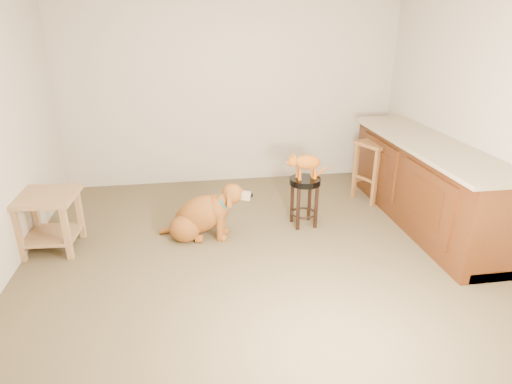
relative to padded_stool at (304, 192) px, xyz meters
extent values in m
cube|color=brown|center=(-0.61, -0.42, -0.39)|extent=(4.50, 4.00, 0.01)
cube|color=#B3A690|center=(-0.61, 1.58, 0.91)|extent=(4.50, 0.04, 2.60)
cube|color=#B3A690|center=(-0.61, -2.42, 0.91)|extent=(4.50, 0.04, 2.60)
cube|color=#B3A690|center=(1.64, -0.42, 0.91)|extent=(0.04, 4.00, 2.60)
cube|color=#4A230D|center=(1.34, -0.12, 0.06)|extent=(0.60, 2.50, 0.90)
cube|color=gray|center=(1.31, -0.12, 0.53)|extent=(0.70, 2.56, 0.04)
cube|color=black|center=(1.38, -0.12, -0.34)|extent=(0.52, 2.50, 0.10)
cube|color=#4A230D|center=(1.03, -0.67, 0.11)|extent=(0.02, 0.90, 0.62)
cube|color=#4A230D|center=(1.03, 0.43, 0.11)|extent=(0.02, 0.90, 0.62)
cube|color=#3D1C0A|center=(1.02, -0.67, 0.11)|extent=(0.02, 0.60, 0.40)
cube|color=#3D1C0A|center=(1.02, 0.43, 0.11)|extent=(0.02, 0.60, 0.40)
cylinder|color=black|center=(0.09, 0.11, -0.15)|extent=(0.04, 0.04, 0.49)
cylinder|color=black|center=(-0.11, 0.09, -0.15)|extent=(0.04, 0.04, 0.49)
cylinder|color=black|center=(0.11, -0.09, -0.15)|extent=(0.04, 0.04, 0.49)
cylinder|color=black|center=(-0.09, -0.11, -0.15)|extent=(0.04, 0.04, 0.49)
torus|color=black|center=(0.00, 0.00, -0.25)|extent=(0.31, 0.31, 0.02)
cylinder|color=black|center=(0.00, 0.00, 0.13)|extent=(0.34, 0.34, 0.07)
cube|color=brown|center=(1.14, 0.79, -0.04)|extent=(0.06, 0.06, 0.71)
cube|color=brown|center=(0.84, 0.66, -0.04)|extent=(0.06, 0.06, 0.71)
cube|color=brown|center=(1.27, 0.50, -0.04)|extent=(0.06, 0.06, 0.71)
cube|color=brown|center=(0.98, 0.36, -0.04)|extent=(0.06, 0.06, 0.71)
cube|color=brown|center=(1.06, 0.58, 0.34)|extent=(0.54, 0.54, 0.04)
cube|color=olive|center=(-2.38, 0.07, -0.12)|extent=(0.06, 0.06, 0.54)
cube|color=olive|center=(-2.81, 0.10, -0.12)|extent=(0.06, 0.06, 0.54)
cube|color=olive|center=(-2.41, -0.36, -0.12)|extent=(0.06, 0.06, 0.54)
cube|color=olive|center=(-2.84, -0.34, -0.12)|extent=(0.06, 0.06, 0.54)
cube|color=olive|center=(-2.61, -0.13, 0.17)|extent=(0.60, 0.60, 0.04)
cube|color=olive|center=(-2.61, -0.13, -0.24)|extent=(0.51, 0.51, 0.03)
ellipsoid|color=brown|center=(-1.26, 0.05, -0.26)|extent=(0.37, 0.33, 0.29)
ellipsoid|color=brown|center=(-1.31, -0.18, -0.26)|extent=(0.37, 0.33, 0.29)
cylinder|color=brown|center=(-1.10, 0.04, -0.36)|extent=(0.09, 0.10, 0.09)
cylinder|color=brown|center=(-1.17, -0.23, -0.36)|extent=(0.09, 0.10, 0.09)
ellipsoid|color=brown|center=(-1.13, -0.10, -0.14)|extent=(0.72, 0.49, 0.59)
ellipsoid|color=brown|center=(-0.97, -0.14, -0.07)|extent=(0.30, 0.32, 0.30)
cylinder|color=brown|center=(-0.91, -0.06, -0.22)|extent=(0.09, 0.09, 0.35)
cylinder|color=brown|center=(-0.95, -0.22, -0.22)|extent=(0.09, 0.09, 0.35)
sphere|color=brown|center=(-0.89, -0.07, -0.37)|extent=(0.09, 0.09, 0.09)
sphere|color=brown|center=(-0.92, -0.23, -0.37)|extent=(0.09, 0.09, 0.09)
cylinder|color=brown|center=(-0.90, -0.15, 0.02)|extent=(0.24, 0.20, 0.22)
ellipsoid|color=brown|center=(-0.81, -0.17, 0.11)|extent=(0.26, 0.24, 0.21)
cube|color=#90765A|center=(-0.69, -0.20, 0.09)|extent=(0.16, 0.11, 0.10)
sphere|color=black|center=(-0.63, -0.22, 0.09)|extent=(0.05, 0.05, 0.05)
cube|color=brown|center=(-0.80, -0.08, 0.08)|extent=(0.06, 0.06, 0.16)
cube|color=brown|center=(-0.85, -0.26, 0.08)|extent=(0.06, 0.06, 0.16)
torus|color=#0B595C|center=(-0.90, -0.15, 0.02)|extent=(0.16, 0.22, 0.18)
cylinder|color=#D8BF4C|center=(-0.85, -0.16, -0.05)|extent=(0.01, 0.04, 0.04)
cylinder|color=brown|center=(-1.45, 0.02, -0.36)|extent=(0.28, 0.10, 0.06)
ellipsoid|color=#92480E|center=(0.02, 0.00, 0.34)|extent=(0.33, 0.17, 0.20)
cylinder|color=#92480E|center=(-0.08, 0.04, 0.22)|extent=(0.03, 0.03, 0.12)
sphere|color=#92480E|center=(-0.08, 0.04, 0.17)|extent=(0.04, 0.04, 0.04)
cylinder|color=#92480E|center=(-0.07, -0.05, 0.22)|extent=(0.03, 0.03, 0.12)
sphere|color=#92480E|center=(-0.07, -0.05, 0.17)|extent=(0.04, 0.04, 0.04)
cylinder|color=#92480E|center=(0.09, 0.05, 0.22)|extent=(0.03, 0.03, 0.12)
sphere|color=#92480E|center=(0.09, 0.05, 0.17)|extent=(0.04, 0.04, 0.04)
cylinder|color=#92480E|center=(0.10, -0.03, 0.22)|extent=(0.03, 0.03, 0.12)
sphere|color=#92480E|center=(0.10, -0.03, 0.17)|extent=(0.04, 0.04, 0.04)
sphere|color=#92480E|center=(-0.15, -0.01, 0.36)|extent=(0.11, 0.11, 0.11)
sphere|color=#92480E|center=(-0.20, -0.02, 0.35)|extent=(0.04, 0.04, 0.04)
sphere|color=brown|center=(-0.21, -0.02, 0.35)|extent=(0.02, 0.02, 0.02)
cone|color=#92480E|center=(-0.14, 0.02, 0.42)|extent=(0.05, 0.05, 0.05)
cone|color=#C66B60|center=(-0.14, 0.02, 0.42)|extent=(0.03, 0.03, 0.03)
cone|color=#92480E|center=(-0.13, -0.05, 0.42)|extent=(0.05, 0.05, 0.05)
cone|color=#C66B60|center=(-0.14, -0.05, 0.42)|extent=(0.03, 0.03, 0.03)
cylinder|color=#92480E|center=(0.17, 0.06, 0.19)|extent=(0.22, 0.15, 0.11)
camera|label=1|loc=(-1.20, -4.18, 1.77)|focal=30.00mm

